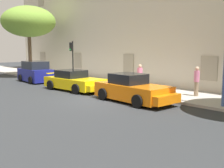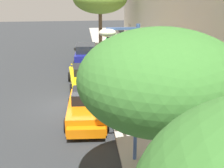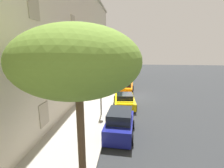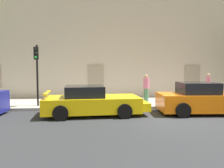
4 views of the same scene
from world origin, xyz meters
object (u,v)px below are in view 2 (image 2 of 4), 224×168
at_px(traffic_light, 109,43).
at_px(pedestrian_strolling, 160,113).
at_px(hatchback_parked, 86,55).
at_px(tree_near_kerb, 161,80).
at_px(pedestrian_admiring, 138,87).
at_px(sportscar_yellow_flank, 87,109).
at_px(street_lamp, 125,69).
at_px(sportscar_red_lead, 86,79).

distance_m(traffic_light, pedestrian_strolling, 10.31).
xyz_separation_m(hatchback_parked, tree_near_kerb, (17.83, 1.71, 3.40)).
distance_m(hatchback_parked, tree_near_kerb, 18.23).
height_order(pedestrian_admiring, pedestrian_strolling, pedestrian_strolling).
height_order(sportscar_yellow_flank, street_lamp, street_lamp).
height_order(hatchback_parked, street_lamp, street_lamp).
bearing_deg(pedestrian_strolling, tree_near_kerb, -15.88).
bearing_deg(sportscar_yellow_flank, traffic_light, 167.17).
bearing_deg(pedestrian_admiring, pedestrian_strolling, 3.99).
distance_m(sportscar_red_lead, pedestrian_strolling, 7.80).
bearing_deg(sportscar_yellow_flank, hatchback_parked, 178.81).
xyz_separation_m(tree_near_kerb, street_lamp, (-2.51, -0.65, -0.38)).
bearing_deg(traffic_light, pedestrian_admiring, 10.37).
relative_size(sportscar_yellow_flank, hatchback_parked, 1.30).
relative_size(hatchback_parked, traffic_light, 1.13).
distance_m(hatchback_parked, pedestrian_strolling, 13.40).
distance_m(sportscar_yellow_flank, pedestrian_strolling, 3.76).
distance_m(hatchback_parked, street_lamp, 15.64).
xyz_separation_m(sportscar_red_lead, tree_near_kerb, (11.86, 1.90, 3.60)).
relative_size(sportscar_red_lead, traffic_light, 1.49).
bearing_deg(pedestrian_strolling, sportscar_yellow_flank, -117.73).
bearing_deg(hatchback_parked, pedestrian_strolling, 13.27).
height_order(sportscar_red_lead, sportscar_yellow_flank, sportscar_yellow_flank).
relative_size(sportscar_yellow_flank, pedestrian_admiring, 2.91).
height_order(street_lamp, pedestrian_admiring, street_lamp).
relative_size(pedestrian_admiring, pedestrian_strolling, 0.97).
bearing_deg(tree_near_kerb, traffic_light, -179.85).
bearing_deg(sportscar_yellow_flank, pedestrian_strolling, 62.27).
bearing_deg(pedestrian_strolling, hatchback_parked, -166.73).
xyz_separation_m(tree_near_kerb, pedestrian_admiring, (-8.78, 1.08, -3.22)).
distance_m(street_lamp, pedestrian_admiring, 7.10).
xyz_separation_m(hatchback_parked, pedestrian_admiring, (9.05, 2.80, 0.17)).
relative_size(tree_near_kerb, traffic_light, 1.70).
xyz_separation_m(traffic_light, street_lamp, (12.40, -0.61, 1.45)).
relative_size(hatchback_parked, pedestrian_strolling, 2.18).
bearing_deg(sportscar_yellow_flank, sportscar_red_lead, 179.47).
bearing_deg(sportscar_red_lead, street_lamp, 7.62).
height_order(sportscar_red_lead, pedestrian_admiring, pedestrian_admiring).
height_order(sportscar_yellow_flank, pedestrian_strolling, pedestrian_strolling).
distance_m(sportscar_red_lead, sportscar_yellow_flank, 5.34).
bearing_deg(street_lamp, traffic_light, 177.18).
xyz_separation_m(pedestrian_admiring, pedestrian_strolling, (3.99, 0.28, 0.04)).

